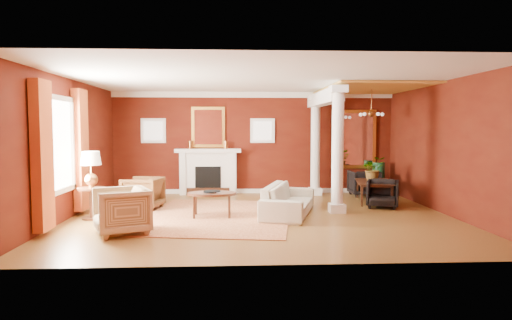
{
  "coord_description": "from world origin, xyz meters",
  "views": [
    {
      "loc": [
        -0.6,
        -9.6,
        1.87
      ],
      "look_at": [
        -0.08,
        0.7,
        1.15
      ],
      "focal_mm": 32.0,
      "sensor_mm": 36.0,
      "label": 1
    }
  ],
  "objects": [
    {
      "name": "green_urn",
      "position": [
        3.5,
        3.0,
        0.36
      ],
      "size": [
        0.38,
        0.38,
        0.92
      ],
      "color": "#154423",
      "rests_on": "ground"
    },
    {
      "name": "base_trim",
      "position": [
        0.0,
        3.46,
        0.06
      ],
      "size": [
        8.0,
        0.08,
        0.12
      ],
      "primitive_type": "cube",
      "color": "white",
      "rests_on": "ground"
    },
    {
      "name": "fireplace",
      "position": [
        -1.3,
        3.32,
        0.65
      ],
      "size": [
        1.85,
        0.42,
        1.29
      ],
      "color": "white",
      "rests_on": "ground"
    },
    {
      "name": "dining_chair_near",
      "position": [
        2.92,
        0.89,
        0.36
      ],
      "size": [
        0.9,
        0.87,
        0.73
      ],
      "primitive_type": "imported",
      "rotation": [
        0.0,
        0.0,
        -0.36
      ],
      "color": "black",
      "rests_on": "ground"
    },
    {
      "name": "dining_chair_far",
      "position": [
        3.01,
        2.75,
        0.39
      ],
      "size": [
        0.77,
        0.72,
        0.78
      ],
      "primitive_type": "imported",
      "rotation": [
        0.0,
        0.0,
        3.15
      ],
      "color": "black",
      "rests_on": "ground"
    },
    {
      "name": "ground",
      "position": [
        0.0,
        0.0,
        0.0
      ],
      "size": [
        8.0,
        8.0,
        0.0
      ],
      "primitive_type": "plane",
      "color": "brown",
      "rests_on": "ground"
    },
    {
      "name": "header_beam",
      "position": [
        1.7,
        1.9,
        2.62
      ],
      "size": [
        0.3,
        3.2,
        0.32
      ],
      "primitive_type": "cube",
      "color": "white",
      "rests_on": "column_front"
    },
    {
      "name": "flank_window_right",
      "position": [
        0.25,
        3.46,
        1.8
      ],
      "size": [
        0.7,
        0.07,
        0.7
      ],
      "color": "white",
      "rests_on": "room_shell"
    },
    {
      "name": "armchair_leopard",
      "position": [
        -2.69,
        0.98,
        0.41
      ],
      "size": [
        0.89,
        0.93,
        0.82
      ],
      "primitive_type": "imported",
      "rotation": [
        0.0,
        0.0,
        -1.77
      ],
      "color": "black",
      "rests_on": "ground"
    },
    {
      "name": "side_table",
      "position": [
        -3.5,
        -0.16,
        0.93
      ],
      "size": [
        0.56,
        0.56,
        1.4
      ],
      "rotation": [
        0.0,
        0.0,
        -0.35
      ],
      "color": "black",
      "rests_on": "ground"
    },
    {
      "name": "coffee_table",
      "position": [
        -1.04,
        -0.06,
        0.48
      ],
      "size": [
        1.04,
        1.04,
        0.52
      ],
      "rotation": [
        0.0,
        0.0,
        -0.29
      ],
      "color": "black",
      "rests_on": "ground"
    },
    {
      "name": "crown_trim",
      "position": [
        0.0,
        3.46,
        2.82
      ],
      "size": [
        8.0,
        0.08,
        0.16
      ],
      "primitive_type": "cube",
      "color": "white",
      "rests_on": "room_shell"
    },
    {
      "name": "dining_mirror",
      "position": [
        2.9,
        3.45,
        1.55
      ],
      "size": [
        1.3,
        0.07,
        1.7
      ],
      "color": "gold",
      "rests_on": "room_shell"
    },
    {
      "name": "amber_ceiling",
      "position": [
        2.85,
        1.75,
        2.87
      ],
      "size": [
        2.3,
        3.4,
        0.04
      ],
      "primitive_type": "cube",
      "color": "gold",
      "rests_on": "room_shell"
    },
    {
      "name": "flank_window_left",
      "position": [
        -2.85,
        3.46,
        1.8
      ],
      "size": [
        0.7,
        0.07,
        0.7
      ],
      "color": "white",
      "rests_on": "room_shell"
    },
    {
      "name": "rug",
      "position": [
        -0.94,
        0.04,
        0.01
      ],
      "size": [
        3.61,
        4.47,
        0.02
      ],
      "primitive_type": "cube",
      "rotation": [
        0.0,
        0.0,
        -0.15
      ],
      "color": "maroon",
      "rests_on": "ground"
    },
    {
      "name": "coffee_book",
      "position": [
        -1.0,
        -0.1,
        0.62
      ],
      "size": [
        0.14,
        0.04,
        0.2
      ],
      "primitive_type": "imported",
      "rotation": [
        0.0,
        0.0,
        -0.19
      ],
      "color": "black",
      "rests_on": "coffee_table"
    },
    {
      "name": "chandelier",
      "position": [
        2.9,
        1.8,
        2.25
      ],
      "size": [
        0.6,
        0.62,
        0.75
      ],
      "color": "#AB6E35",
      "rests_on": "room_shell"
    },
    {
      "name": "potted_plant",
      "position": [
        2.94,
        1.71,
        1.09
      ],
      "size": [
        0.62,
        0.68,
        0.48
      ],
      "primitive_type": "imported",
      "rotation": [
        0.0,
        0.0,
        0.11
      ],
      "color": "#26591E",
      "rests_on": "dining_table"
    },
    {
      "name": "overmantel_mirror",
      "position": [
        -1.3,
        3.45,
        1.9
      ],
      "size": [
        0.95,
        0.07,
        1.15
      ],
      "color": "gold",
      "rests_on": "fireplace"
    },
    {
      "name": "left_window",
      "position": [
        -3.89,
        -0.6,
        1.42
      ],
      "size": [
        0.21,
        2.55,
        2.6
      ],
      "color": "white",
      "rests_on": "room_shell"
    },
    {
      "name": "room_shell",
      "position": [
        0.0,
        0.0,
        2.02
      ],
      "size": [
        8.04,
        7.04,
        2.92
      ],
      "color": "#561A0C",
      "rests_on": "ground"
    },
    {
      "name": "column_front",
      "position": [
        1.7,
        0.3,
        1.43
      ],
      "size": [
        0.36,
        0.36,
        2.8
      ],
      "color": "white",
      "rests_on": "ground"
    },
    {
      "name": "dining_table",
      "position": [
        2.98,
        1.66,
        0.43
      ],
      "size": [
        0.82,
        1.6,
        0.85
      ],
      "primitive_type": "imported",
      "rotation": [
        0.0,
        0.0,
        1.38
      ],
      "color": "black",
      "rests_on": "ground"
    },
    {
      "name": "column_back",
      "position": [
        1.7,
        3.0,
        1.43
      ],
      "size": [
        0.36,
        0.36,
        2.8
      ],
      "color": "white",
      "rests_on": "ground"
    },
    {
      "name": "armchair_stripe",
      "position": [
        -2.57,
        -1.53,
        0.45
      ],
      "size": [
        1.11,
        1.14,
        0.91
      ],
      "primitive_type": "imported",
      "rotation": [
        0.0,
        0.0,
        -1.16
      ],
      "color": "tan",
      "rests_on": "ground"
    },
    {
      "name": "sofa",
      "position": [
        0.6,
        0.13,
        0.44
      ],
      "size": [
        1.25,
        2.33,
        0.87
      ],
      "primitive_type": "imported",
      "rotation": [
        0.0,
        0.0,
        1.29
      ],
      "color": "beige",
      "rests_on": "ground"
    }
  ]
}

